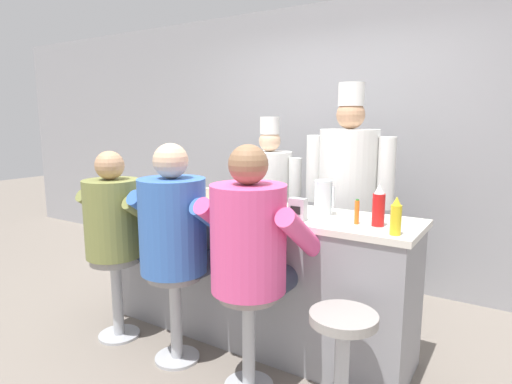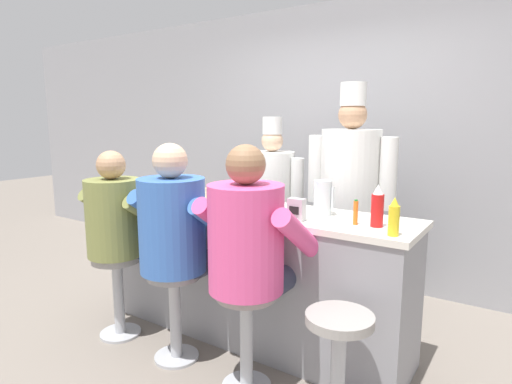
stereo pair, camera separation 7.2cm
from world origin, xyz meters
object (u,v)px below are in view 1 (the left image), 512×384
(ketchup_bottle_red, at_px, (379,207))
(napkin_dispenser_chrome, at_px, (298,209))
(coffee_mug_tan, at_px, (210,194))
(cook_in_whites_far, at_px, (348,190))
(breakfast_plate, at_px, (164,196))
(diner_seated_olive, at_px, (117,224))
(mustard_bottle_yellow, at_px, (396,217))
(hot_sauce_bottle_orange, at_px, (357,212))
(diner_seated_pink, at_px, (252,244))
(cereal_bowl, at_px, (209,205))
(cook_in_whites_near, at_px, (269,198))
(empty_stool_round, at_px, (342,351))
(water_pitcher_clear, at_px, (323,198))
(diner_seated_blue, at_px, (177,231))
(coffee_mug_white, at_px, (278,211))

(ketchup_bottle_red, bearing_deg, napkin_dispenser_chrome, -165.04)
(coffee_mug_tan, xyz_separation_m, cook_in_whites_far, (0.84, 0.72, 0.00))
(breakfast_plate, xyz_separation_m, napkin_dispenser_chrome, (1.26, -0.12, 0.06))
(diner_seated_olive, xyz_separation_m, cook_in_whites_far, (1.26, 1.28, 0.18))
(ketchup_bottle_red, relative_size, mustard_bottle_yellow, 1.18)
(ketchup_bottle_red, height_order, hot_sauce_bottle_orange, ketchup_bottle_red)
(ketchup_bottle_red, distance_m, diner_seated_pink, 0.77)
(cereal_bowl, xyz_separation_m, cook_in_whites_near, (-0.10, 1.00, -0.11))
(breakfast_plate, bearing_deg, diner_seated_olive, -93.54)
(cereal_bowl, bearing_deg, diner_seated_olive, -152.88)
(cereal_bowl, relative_size, empty_stool_round, 0.27)
(breakfast_plate, distance_m, empty_stool_round, 1.87)
(breakfast_plate, xyz_separation_m, coffee_mug_tan, (0.39, 0.11, 0.03))
(water_pitcher_clear, xyz_separation_m, coffee_mug_tan, (-0.94, -0.00, -0.07))
(breakfast_plate, height_order, cook_in_whites_far, cook_in_whites_far)
(ketchup_bottle_red, height_order, diner_seated_blue, diner_seated_blue)
(ketchup_bottle_red, xyz_separation_m, hot_sauce_bottle_orange, (-0.12, -0.02, -0.04))
(water_pitcher_clear, distance_m, napkin_dispenser_chrome, 0.24)
(cereal_bowl, height_order, napkin_dispenser_chrome, napkin_dispenser_chrome)
(diner_seated_pink, relative_size, cook_in_whites_far, 0.78)
(hot_sauce_bottle_orange, xyz_separation_m, cook_in_whites_near, (-1.12, 0.88, -0.16))
(diner_seated_pink, bearing_deg, water_pitcher_clear, 70.50)
(breakfast_plate, bearing_deg, coffee_mug_tan, 15.37)
(cook_in_whites_far, bearing_deg, breakfast_plate, -146.13)
(coffee_mug_tan, relative_size, diner_seated_blue, 0.10)
(cereal_bowl, relative_size, cook_in_whites_far, 0.09)
(breakfast_plate, height_order, cereal_bowl, breakfast_plate)
(ketchup_bottle_red, distance_m, cook_in_whites_far, 0.96)
(empty_stool_round, distance_m, cook_in_whites_near, 1.88)
(cereal_bowl, xyz_separation_m, diner_seated_olive, (-0.61, -0.31, -0.15))
(cereal_bowl, bearing_deg, empty_stool_round, -16.86)
(coffee_mug_white, xyz_separation_m, cook_in_whites_near, (-0.65, 1.00, -0.14))
(mustard_bottle_yellow, distance_m, diner_seated_pink, 0.81)
(water_pitcher_clear, height_order, cook_in_whites_near, cook_in_whites_near)
(coffee_mug_tan, distance_m, diner_seated_pink, 0.94)
(ketchup_bottle_red, height_order, coffee_mug_tan, ketchup_bottle_red)
(water_pitcher_clear, xyz_separation_m, cook_in_whites_near, (-0.85, 0.75, -0.20))
(cereal_bowl, height_order, diner_seated_pink, diner_seated_pink)
(napkin_dispenser_chrome, bearing_deg, coffee_mug_white, -173.32)
(ketchup_bottle_red, bearing_deg, mustard_bottle_yellow, -46.43)
(napkin_dispenser_chrome, height_order, diner_seated_blue, diner_seated_blue)
(mustard_bottle_yellow, bearing_deg, napkin_dispenser_chrome, 178.03)
(cook_in_whites_near, bearing_deg, water_pitcher_clear, -41.40)
(empty_stool_round, bearing_deg, coffee_mug_white, 149.36)
(ketchup_bottle_red, height_order, empty_stool_round, ketchup_bottle_red)
(coffee_mug_white, height_order, diner_seated_blue, diner_seated_blue)
(water_pitcher_clear, xyz_separation_m, cereal_bowl, (-0.75, -0.25, -0.09))
(breakfast_plate, height_order, napkin_dispenser_chrome, napkin_dispenser_chrome)
(ketchup_bottle_red, relative_size, diner_seated_pink, 0.17)
(water_pitcher_clear, relative_size, diner_seated_pink, 0.16)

